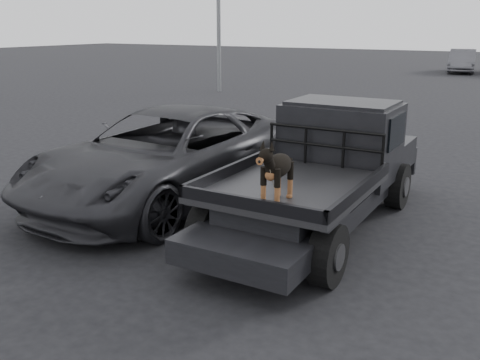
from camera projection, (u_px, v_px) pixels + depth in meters
The scene contains 7 objects.
ground at pixel (279, 265), 6.84m from camera, with size 120.00×120.00×0.00m, color black.
flatbed_ute at pixel (317, 198), 8.01m from camera, with size 2.00×5.40×0.92m, color black, non-canonical shape.
ute_cab at pixel (342, 128), 8.55m from camera, with size 1.72×1.30×0.88m, color black, non-canonical shape.
headache_rack at pixel (324, 147), 7.97m from camera, with size 1.80×0.08×0.55m, color black, non-canonical shape.
dog at pixel (277, 171), 6.34m from camera, with size 0.32×0.60×0.74m, color black, non-canonical shape.
parked_suv at pixel (167, 155), 9.24m from camera, with size 2.59×5.62×1.56m, color #28282C.
distant_car_a at pixel (462, 61), 33.74m from camera, with size 1.53×4.37×1.44m, color #515157.
Camera 1 is at (2.70, -5.67, 2.97)m, focal length 40.00 mm.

